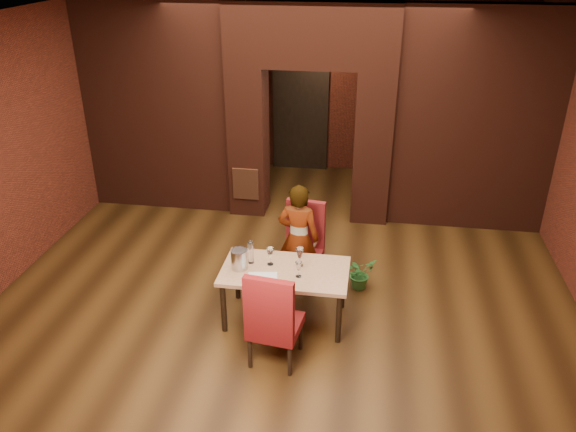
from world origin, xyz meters
name	(u,v)px	position (x,y,z in m)	size (l,w,h in m)	color
floor	(290,279)	(0.00, 0.00, 0.00)	(8.00, 8.00, 0.00)	#422910
ceiling	(290,19)	(0.00, 0.00, 3.20)	(7.00, 8.00, 0.04)	silver
wall_back	(323,84)	(0.00, 4.00, 1.60)	(7.00, 0.04, 3.20)	maroon
wall_front	(178,430)	(0.00, -4.00, 1.60)	(7.00, 0.04, 3.20)	maroon
wall_left	(14,148)	(-3.50, 0.00, 1.60)	(0.04, 8.00, 3.20)	maroon
pillar_left	(249,141)	(-0.95, 2.00, 1.15)	(0.55, 0.55, 2.30)	maroon
pillar_right	(373,147)	(0.95, 2.00, 1.15)	(0.55, 0.55, 2.30)	maroon
lintel	(312,34)	(0.00, 2.00, 2.75)	(2.45, 0.55, 0.90)	maroon
wing_wall_left	(158,108)	(-2.36, 2.00, 1.60)	(2.27, 0.35, 3.20)	maroon
wing_wall_right	(475,122)	(2.36, 2.00, 1.60)	(2.27, 0.35, 3.20)	maroon
vent_panel	(246,184)	(-0.95, 1.71, 0.55)	(0.40, 0.03, 0.50)	#994F2C
rear_door	(301,114)	(-0.40, 3.94, 1.05)	(0.90, 0.08, 2.10)	black
rear_door_frame	(300,114)	(-0.40, 3.90, 1.05)	(1.02, 0.04, 2.22)	black
dining_table	(285,294)	(0.07, -0.83, 0.33)	(1.41, 0.79, 0.66)	tan
chair_far	(301,247)	(0.16, -0.08, 0.54)	(0.49, 0.49, 1.07)	maroon
chair_near	(275,315)	(0.08, -1.52, 0.55)	(0.50, 0.50, 1.10)	maroon
person_seated	(298,238)	(0.13, -0.16, 0.70)	(0.51, 0.34, 1.40)	silver
wine_glass_a	(270,256)	(-0.11, -0.74, 0.76)	(0.08, 0.08, 0.21)	white
wine_glass_b	(300,257)	(0.22, -0.72, 0.77)	(0.09, 0.09, 0.22)	white
wine_glass_c	(299,269)	(0.24, -0.95, 0.75)	(0.08, 0.08, 0.18)	silver
tasting_sheet	(262,278)	(-0.14, -1.04, 0.66)	(0.32, 0.23, 0.00)	silver
wine_bucket	(240,259)	(-0.43, -0.87, 0.77)	(0.19, 0.19, 0.23)	#ACACB2
water_bottle	(251,252)	(-0.33, -0.74, 0.80)	(0.06, 0.06, 0.28)	silver
potted_plant	(360,273)	(0.89, -0.04, 0.20)	(0.36, 0.32, 0.40)	#2D692A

